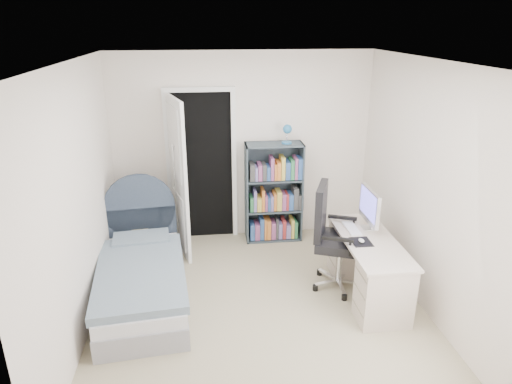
{
  "coord_description": "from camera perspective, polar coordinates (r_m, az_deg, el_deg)",
  "views": [
    {
      "loc": [
        -0.53,
        -4.06,
        2.83
      ],
      "look_at": [
        0.01,
        0.45,
        1.13
      ],
      "focal_mm": 32.0,
      "sensor_mm": 36.0,
      "label": 1
    }
  ],
  "objects": [
    {
      "name": "room_shell",
      "position": [
        4.39,
        0.5,
        -0.52
      ],
      "size": [
        3.5,
        3.7,
        2.6
      ],
      "color": "gray",
      "rests_on": "ground"
    },
    {
      "name": "door",
      "position": [
        5.87,
        -8.65,
        2.52
      ],
      "size": [
        0.92,
        0.81,
        2.06
      ],
      "color": "black",
      "rests_on": "ground"
    },
    {
      "name": "bed",
      "position": [
        5.13,
        -14.07,
        -10.2
      ],
      "size": [
        1.04,
        1.93,
        1.15
      ],
      "color": "gray",
      "rests_on": "ground"
    },
    {
      "name": "nightstand",
      "position": [
        5.97,
        -14.91,
        -4.72
      ],
      "size": [
        0.36,
        0.36,
        0.53
      ],
      "color": "#C7BA7B",
      "rests_on": "ground"
    },
    {
      "name": "floor_lamp",
      "position": [
        5.88,
        -9.71,
        -2.11
      ],
      "size": [
        0.21,
        0.21,
        1.46
      ],
      "color": "silver",
      "rests_on": "ground"
    },
    {
      "name": "bookcase",
      "position": [
        6.14,
        2.37,
        -0.51
      ],
      "size": [
        0.77,
        0.32,
        1.6
      ],
      "color": "#39454D",
      "rests_on": "ground"
    },
    {
      "name": "desk",
      "position": [
        5.13,
        13.74,
        -8.74
      ],
      "size": [
        0.55,
        1.37,
        1.12
      ],
      "color": "beige",
      "rests_on": "ground"
    },
    {
      "name": "office_chair",
      "position": [
        5.1,
        9.59,
        -4.99
      ],
      "size": [
        0.69,
        0.69,
        1.19
      ],
      "color": "silver",
      "rests_on": "ground"
    }
  ]
}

